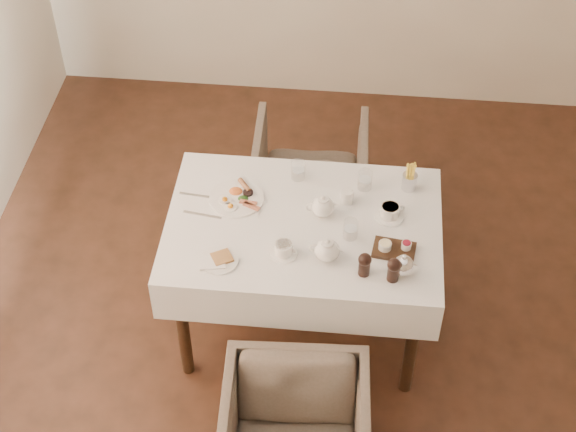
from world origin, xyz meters
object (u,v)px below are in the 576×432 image
Objects in this scene: table at (303,240)px; armchair_far at (310,175)px; breakfast_plate at (237,197)px; teapot_centre at (323,206)px.

table is 0.91m from armchair_far.
armchair_far is 2.47× the size of breakfast_plate.
teapot_centre is (0.08, 0.07, 0.18)m from table.
teapot_centre is (0.41, -0.07, 0.05)m from breakfast_plate.
teapot_centre is at bearing 38.34° from table.
table is 0.21m from teapot_centre.
teapot_centre is (0.11, -0.77, 0.52)m from armchair_far.
breakfast_plate is 0.42m from teapot_centre.
table is at bearing 90.44° from armchair_far.
armchair_far is 4.36× the size of teapot_centre.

